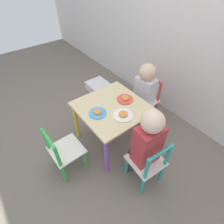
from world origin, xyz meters
TOP-DOWN VIEW (x-y plane):
  - ground_plane at (0.00, 0.00)m, footprint 6.00×6.00m
  - kids_table at (0.00, 0.00)m, footprint 0.59×0.59m
  - chair_teal at (0.52, -0.04)m, footprint 0.28×0.28m
  - chair_red at (-0.05, 0.52)m, footprint 0.29×0.29m
  - chair_green at (0.01, -0.53)m, footprint 0.27×0.27m
  - child_right at (0.47, -0.04)m, footprint 0.22×0.21m
  - child_back at (-0.05, 0.46)m, footprint 0.21×0.23m
  - plate_right at (0.16, 0.00)m, footprint 0.17×0.17m
  - plate_back at (0.00, 0.16)m, footprint 0.16×0.16m
  - plate_front at (-0.00, -0.16)m, footprint 0.15×0.15m
  - storage_bin at (-0.83, 0.40)m, footprint 0.33×0.27m

SIDE VIEW (x-z plane):
  - ground_plane at x=0.00m, z-range 0.00..0.00m
  - storage_bin at x=-0.83m, z-range 0.00..0.12m
  - chair_teal at x=0.52m, z-range -0.01..0.50m
  - chair_red at x=-0.05m, z-range -0.01..0.50m
  - chair_green at x=0.01m, z-range -0.01..0.50m
  - kids_table at x=0.00m, z-range 0.17..0.64m
  - child_back at x=-0.05m, z-range 0.08..0.79m
  - child_right at x=0.47m, z-range 0.07..0.85m
  - plate_right at x=0.16m, z-range 0.46..0.49m
  - plate_back at x=0.00m, z-range 0.46..0.49m
  - plate_front at x=0.00m, z-range 0.46..0.49m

